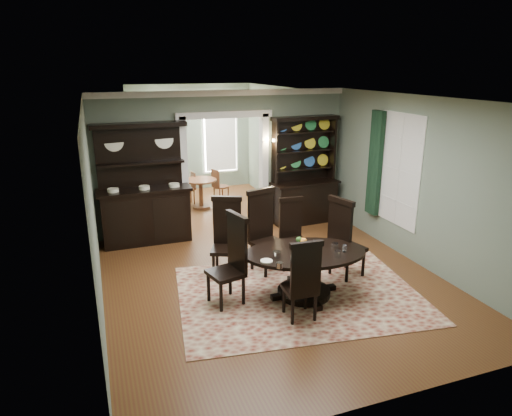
{
  "coord_description": "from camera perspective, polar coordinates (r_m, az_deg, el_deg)",
  "views": [
    {
      "loc": [
        -2.65,
        -6.38,
        3.48
      ],
      "look_at": [
        -0.14,
        0.6,
        1.16
      ],
      "focal_mm": 32.0,
      "sensor_mm": 36.0,
      "label": 1
    }
  ],
  "objects": [
    {
      "name": "parlor",
      "position": [
        12.36,
        -7.2,
        8.1
      ],
      "size": [
        3.51,
        3.5,
        3.01
      ],
      "color": "#553516",
      "rests_on": "ground"
    },
    {
      "name": "chair_far_right",
      "position": [
        8.34,
        4.53,
        -2.6
      ],
      "size": [
        0.47,
        0.44,
        1.21
      ],
      "rotation": [
        0.0,
        0.0,
        3.11
      ],
      "color": "black",
      "rests_on": "rug"
    },
    {
      "name": "chair_near",
      "position": [
        6.43,
        5.9,
        -8.85
      ],
      "size": [
        0.48,
        0.45,
        1.24
      ],
      "rotation": [
        0.0,
        0.0,
        -0.05
      ],
      "color": "black",
      "rests_on": "rug"
    },
    {
      "name": "centerpiece",
      "position": [
        7.04,
        5.9,
        -4.98
      ],
      "size": [
        1.41,
        0.91,
        0.23
      ],
      "color": "silver",
      "rests_on": "dining_table"
    },
    {
      "name": "chair_far_left",
      "position": [
        7.84,
        -3.69,
        -3.29
      ],
      "size": [
        0.66,
        0.64,
        1.37
      ],
      "rotation": [
        0.0,
        0.0,
        2.73
      ],
      "color": "black",
      "rests_on": "rug"
    },
    {
      "name": "welsh_dresser",
      "position": [
        10.47,
        6.04,
        2.89
      ],
      "size": [
        1.58,
        0.66,
        2.42
      ],
      "rotation": [
        0.0,
        0.0,
        0.06
      ],
      "color": "black",
      "rests_on": "floor"
    },
    {
      "name": "chair_end_left",
      "position": [
        6.89,
        -3.02,
        -6.13
      ],
      "size": [
        0.6,
        0.62,
        1.4
      ],
      "rotation": [
        0.0,
        0.0,
        1.82
      ],
      "color": "black",
      "rests_on": "rug"
    },
    {
      "name": "sideboard",
      "position": [
        9.51,
        -13.73,
        0.79
      ],
      "size": [
        1.84,
        0.66,
        2.42
      ],
      "rotation": [
        0.0,
        0.0,
        0.01
      ],
      "color": "black",
      "rests_on": "floor"
    },
    {
      "name": "parlor_chair_right",
      "position": [
        12.01,
        -4.66,
        2.88
      ],
      "size": [
        0.42,
        0.41,
        0.91
      ],
      "rotation": [
        0.0,
        0.0,
        -1.23
      ],
      "color": "#502D17",
      "rests_on": "parlor_floor"
    },
    {
      "name": "parlor_chair_left",
      "position": [
        12.0,
        -8.27,
        2.58
      ],
      "size": [
        0.37,
        0.36,
        0.84
      ],
      "rotation": [
        0.0,
        0.0,
        1.72
      ],
      "color": "#502D17",
      "rests_on": "parlor_floor"
    },
    {
      "name": "doorway_trim",
      "position": [
        9.93,
        -3.95,
        6.52
      ],
      "size": [
        2.08,
        0.25,
        2.57
      ],
      "color": "silver",
      "rests_on": "floor"
    },
    {
      "name": "wall_sconce",
      "position": [
        10.03,
        1.54,
        8.25
      ],
      "size": [
        0.27,
        0.21,
        0.21
      ],
      "color": "gold",
      "rests_on": "back_wall_right"
    },
    {
      "name": "parlor_table",
      "position": [
        11.61,
        -6.92,
        2.33
      ],
      "size": [
        0.81,
        0.81,
        0.75
      ],
      "color": "#502D17",
      "rests_on": "parlor_floor"
    },
    {
      "name": "rug",
      "position": [
        7.42,
        5.35,
        -10.63
      ],
      "size": [
        4.08,
        3.23,
        0.01
      ],
      "primitive_type": "cube",
      "rotation": [
        0.0,
        0.0,
        -0.13
      ],
      "color": "maroon",
      "rests_on": "floor"
    },
    {
      "name": "room",
      "position": [
        7.21,
        2.56,
        2.03
      ],
      "size": [
        5.51,
        6.01,
        3.01
      ],
      "color": "#553516",
      "rests_on": "ground"
    },
    {
      "name": "dining_table",
      "position": [
        7.18,
        6.11,
        -7.1
      ],
      "size": [
        2.08,
        2.04,
        0.75
      ],
      "rotation": [
        0.0,
        0.0,
        -0.18
      ],
      "color": "black",
      "rests_on": "rug"
    },
    {
      "name": "right_window",
      "position": [
        9.25,
        16.1,
        4.96
      ],
      "size": [
        0.15,
        1.47,
        2.12
      ],
      "color": "white",
      "rests_on": "wall_right"
    },
    {
      "name": "chair_far_mid",
      "position": [
        7.98,
        1.0,
        -2.53
      ],
      "size": [
        0.66,
        0.64,
        1.46
      ],
      "rotation": [
        0.0,
        0.0,
        3.42
      ],
      "color": "black",
      "rests_on": "rug"
    },
    {
      "name": "chair_end_right",
      "position": [
        7.79,
        10.87,
        -3.49
      ],
      "size": [
        0.62,
        0.64,
        1.43
      ],
      "rotation": [
        0.0,
        0.0,
        -1.3
      ],
      "color": "black",
      "rests_on": "rug"
    }
  ]
}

